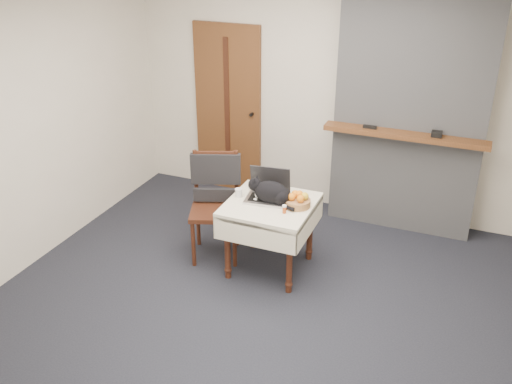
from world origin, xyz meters
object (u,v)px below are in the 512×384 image
at_px(laptop, 268,191).
at_px(door, 228,110).
at_px(cream_jar, 239,193).
at_px(pill_bottle, 284,209).
at_px(cat, 272,193).
at_px(side_table, 270,214).
at_px(chair, 215,190).
at_px(fruit_basket, 298,201).

bearing_deg(laptop, door, 119.18).
bearing_deg(cream_jar, door, 118.05).
height_order(door, pill_bottle, door).
height_order(door, laptop, door).
relative_size(cat, pill_bottle, 6.31).
bearing_deg(door, side_table, -53.50).
distance_m(pill_bottle, chair, 0.84).
distance_m(cat, chair, 0.65).
height_order(cream_jar, chair, chair).
bearing_deg(side_table, pill_bottle, -36.77).
height_order(cream_jar, pill_bottle, cream_jar).
bearing_deg(cat, pill_bottle, -40.41).
relative_size(side_table, chair, 0.75).
relative_size(side_table, cat, 1.60).
bearing_deg(side_table, door, 126.50).
bearing_deg(side_table, cat, 25.91).
height_order(pill_bottle, fruit_basket, fruit_basket).
distance_m(laptop, cream_jar, 0.27).
bearing_deg(laptop, side_table, -64.46).
relative_size(cat, chair, 0.47).
bearing_deg(cream_jar, cat, -0.37).
bearing_deg(fruit_basket, cat, -173.12).
relative_size(laptop, chair, 0.40).
height_order(side_table, cream_jar, cream_jar).
height_order(cream_jar, fruit_basket, fruit_basket).
relative_size(cream_jar, pill_bottle, 1.03).
distance_m(door, cream_jar, 1.72).
bearing_deg(pill_bottle, side_table, 143.23).
distance_m(door, fruit_basket, 2.03).
height_order(side_table, chair, chair).
relative_size(laptop, pill_bottle, 5.36).
bearing_deg(pill_bottle, chair, 162.43).
bearing_deg(chair, door, 89.08).
bearing_deg(side_table, chair, 169.43).
relative_size(door, side_table, 2.56).
height_order(fruit_basket, chair, chair).
height_order(laptop, chair, chair).
bearing_deg(chair, cat, -30.56).
relative_size(side_table, pill_bottle, 10.07).
bearing_deg(pill_bottle, fruit_basket, 69.35).
bearing_deg(pill_bottle, cat, 139.63).
relative_size(side_table, cream_jar, 9.81).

